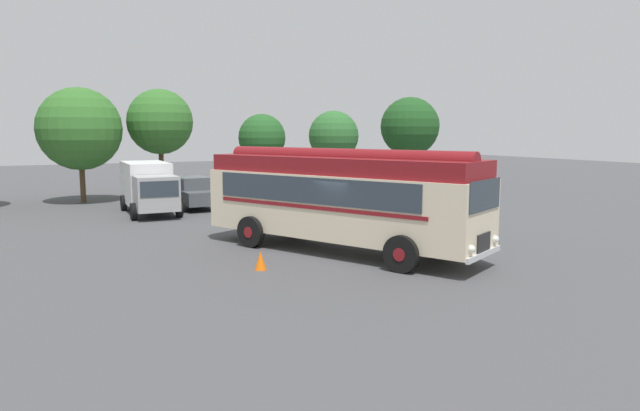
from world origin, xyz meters
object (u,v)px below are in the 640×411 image
at_px(car_mid_left, 250,191).
at_px(traffic_cone, 261,261).
at_px(vintage_bus, 340,196).
at_px(car_near_left, 193,192).
at_px(box_van, 148,186).

bearing_deg(car_mid_left, traffic_cone, -108.40).
xyz_separation_m(vintage_bus, car_near_left, (-1.74, 13.14, -1.05)).
distance_m(box_van, traffic_cone, 13.61).
relative_size(car_near_left, traffic_cone, 7.79).
bearing_deg(box_van, vintage_bus, -71.36).
height_order(car_near_left, box_van, box_van).
bearing_deg(traffic_cone, car_mid_left, 71.60).
bearing_deg(vintage_bus, car_mid_left, 84.19).
relative_size(vintage_bus, box_van, 1.75).
height_order(car_mid_left, box_van, box_van).
bearing_deg(car_near_left, traffic_cone, -96.25).
bearing_deg(car_near_left, box_van, -161.45).
relative_size(car_mid_left, traffic_cone, 7.95).
bearing_deg(vintage_bus, box_van, 108.64).
distance_m(vintage_bus, car_mid_left, 12.72).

